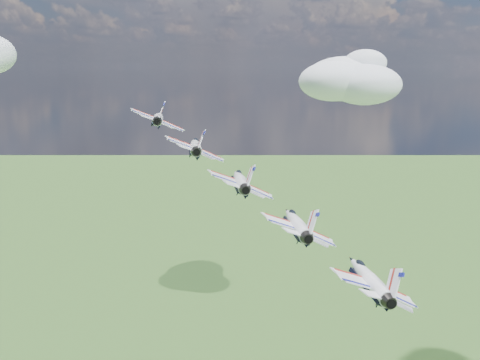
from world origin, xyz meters
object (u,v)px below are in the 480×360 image
(jet_0, at_px, (159,118))
(jet_1, at_px, (195,146))
(jet_3, at_px, (296,223))
(jet_2, at_px, (240,180))
(jet_4, at_px, (368,278))

(jet_0, relative_size, jet_1, 1.00)
(jet_0, height_order, jet_3, jet_0)
(jet_0, bearing_deg, jet_2, -59.39)
(jet_4, bearing_deg, jet_2, 120.61)
(jet_3, bearing_deg, jet_4, -59.39)
(jet_3, xyz_separation_m, jet_4, (9.43, -7.65, -3.66))
(jet_3, bearing_deg, jet_1, 120.61)
(jet_3, bearing_deg, jet_2, 120.61)
(jet_1, relative_size, jet_4, 1.00)
(jet_1, xyz_separation_m, jet_4, (28.28, -22.95, -10.99))
(jet_0, bearing_deg, jet_4, -59.39)
(jet_1, distance_m, jet_2, 12.68)
(jet_2, distance_m, jet_4, 25.36)
(jet_4, bearing_deg, jet_0, 120.61)
(jet_0, height_order, jet_2, jet_0)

